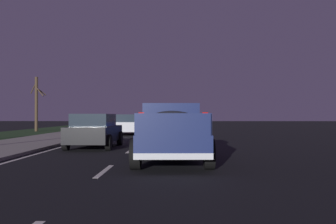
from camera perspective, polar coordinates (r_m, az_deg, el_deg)
The scene contains 9 objects.
ground at distance 27.47m, azimuth -2.89°, elevation -3.55°, with size 144.00×144.00×0.00m, color black.
sidewalk_shoulder at distance 28.43m, azimuth -14.45°, elevation -3.31°, with size 108.00×4.00×0.12m, color gray.
lane_markings at distance 30.08m, azimuth -7.37°, elevation -3.27°, with size 108.00×3.54×0.01m.
pickup_truck at distance 12.60m, azimuth 0.45°, elevation -2.74°, with size 5.48×2.38×1.87m.
sedan_blue at distance 27.04m, azimuth 0.65°, elevation -1.94°, with size 4.45×2.11×1.54m.
sedan_red at distance 39.03m, azimuth -4.63°, elevation -1.49°, with size 4.42×2.06×1.54m.
sedan_black at distance 18.22m, azimuth -10.54°, elevation -2.65°, with size 4.43×2.07×1.54m.
sedan_silver at distance 30.15m, azimuth -5.77°, elevation -1.79°, with size 4.43×2.07×1.54m.
bare_tree_far at distance 38.16m, azimuth -18.48°, elevation 1.27°, with size 1.44×1.69×5.00m.
Camera 1 is at (-0.36, -1.87, 1.48)m, focal length 42.19 mm.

